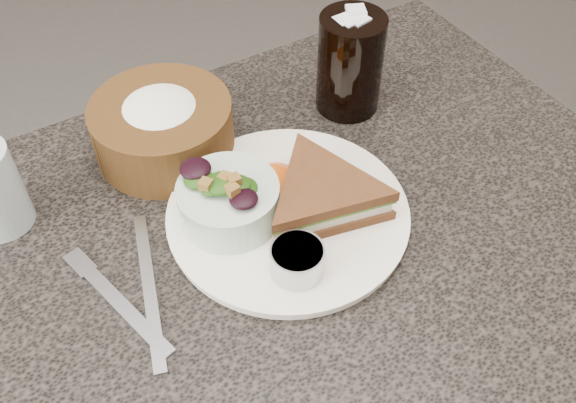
# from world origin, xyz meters

# --- Properties ---
(dining_table) EXTENTS (1.00, 0.70, 0.75)m
(dining_table) POSITION_xyz_m (0.00, 0.00, 0.38)
(dining_table) COLOR black
(dining_table) RESTS_ON floor
(dinner_plate) EXTENTS (0.30, 0.30, 0.01)m
(dinner_plate) POSITION_xyz_m (0.04, 0.03, 0.76)
(dinner_plate) COLOR white
(dinner_plate) RESTS_ON dining_table
(sandwich) EXTENTS (0.22, 0.22, 0.05)m
(sandwich) POSITION_xyz_m (0.07, 0.01, 0.79)
(sandwich) COLOR #4E2B16
(sandwich) RESTS_ON dinner_plate
(salad_bowl) EXTENTS (0.15, 0.15, 0.07)m
(salad_bowl) POSITION_xyz_m (-0.03, 0.05, 0.80)
(salad_bowl) COLOR #B3CCBD
(salad_bowl) RESTS_ON dinner_plate
(dressing_ramekin) EXTENTS (0.08, 0.08, 0.04)m
(dressing_ramekin) POSITION_xyz_m (0.00, -0.06, 0.78)
(dressing_ramekin) COLOR #A9ABAE
(dressing_ramekin) RESTS_ON dinner_plate
(orange_wedge) EXTENTS (0.09, 0.09, 0.03)m
(orange_wedge) POSITION_xyz_m (0.05, 0.08, 0.78)
(orange_wedge) COLOR #EC5C12
(orange_wedge) RESTS_ON dinner_plate
(fork) EXTENTS (0.06, 0.17, 0.00)m
(fork) POSITION_xyz_m (-0.19, 0.01, 0.75)
(fork) COLOR #9C9FA9
(fork) RESTS_ON dining_table
(knife) EXTENTS (0.07, 0.21, 0.00)m
(knife) POSITION_xyz_m (-0.15, 0.01, 0.75)
(knife) COLOR #A3A5AA
(knife) RESTS_ON dining_table
(bread_basket) EXTENTS (0.20, 0.20, 0.11)m
(bread_basket) POSITION_xyz_m (-0.04, 0.22, 0.80)
(bread_basket) COLOR #503515
(bread_basket) RESTS_ON dining_table
(cola_glass) EXTENTS (0.10, 0.10, 0.16)m
(cola_glass) POSITION_xyz_m (0.22, 0.17, 0.83)
(cola_glass) COLOR black
(cola_glass) RESTS_ON dining_table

